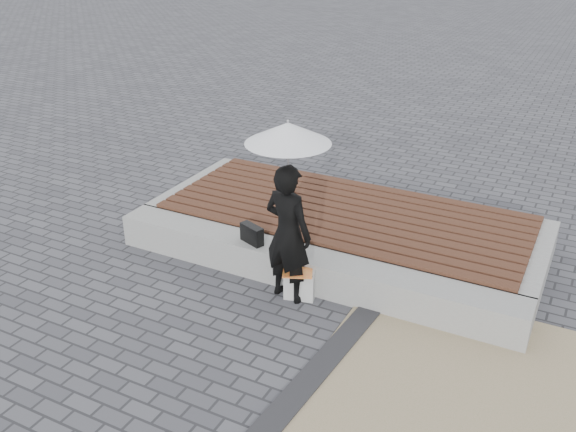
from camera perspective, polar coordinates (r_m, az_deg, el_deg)
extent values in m
plane|color=#4F4F55|center=(6.31, -4.96, -12.80)|extent=(80.00, 80.00, 0.00)
cube|color=#2A2A2C|center=(5.68, -1.00, -17.66)|extent=(0.61, 5.20, 0.04)
cube|color=#9E9F99|center=(7.35, 1.59, -4.70)|extent=(5.00, 0.45, 0.40)
cube|color=#A7A6A1|center=(8.32, 5.20, -0.97)|extent=(5.00, 2.00, 0.40)
imported|color=black|center=(6.82, 0.00, -1.58)|extent=(0.64, 0.48, 1.58)
cylinder|color=#A7A7AB|center=(6.58, 0.00, 2.93)|extent=(0.02, 0.02, 0.88)
cone|color=white|center=(6.39, 0.00, 7.49)|extent=(0.88, 0.88, 0.22)
sphere|color=#A7A7AB|center=(6.35, 0.00, 8.54)|extent=(0.03, 0.03, 0.03)
cube|color=black|center=(7.43, -3.27, -1.64)|extent=(0.34, 0.22, 0.22)
cube|color=silver|center=(7.08, 1.04, -6.20)|extent=(0.36, 0.22, 0.35)
cube|color=#FF322B|center=(6.95, 0.86, -5.12)|extent=(0.39, 0.35, 0.01)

